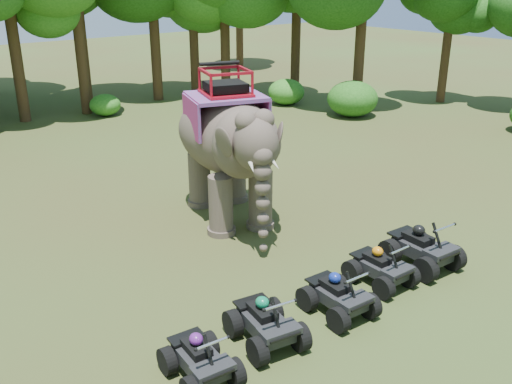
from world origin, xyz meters
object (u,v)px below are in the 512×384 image
atv_2 (339,290)px  atv_3 (381,262)px  atv_4 (423,242)px  atv_0 (200,353)px  elephant (228,144)px  atv_1 (266,317)px

atv_2 → atv_3: (1.80, 0.27, -0.01)m
atv_3 → atv_4: (1.57, -0.07, 0.10)m
atv_0 → atv_4: (7.06, 0.12, 0.11)m
elephant → atv_2: elephant is taller
atv_2 → atv_4: 3.37m
elephant → atv_2: 6.48m
elephant → atv_0: size_ratio=3.61×
atv_1 → atv_4: size_ratio=0.91×
atv_0 → atv_2: (3.70, -0.07, 0.02)m
atv_1 → atv_4: (5.35, 0.01, 0.06)m
atv_0 → atv_4: size_ratio=0.84×
elephant → atv_1: elephant is taller
atv_2 → atv_4: bearing=6.5°
atv_2 → atv_3: atv_2 is taller
elephant → atv_4: elephant is taller
atv_0 → elephant: bearing=55.3°
elephant → atv_2: bearing=-84.4°
atv_2 → atv_0: bearing=-178.0°
atv_0 → atv_4: 7.06m
elephant → atv_4: 6.45m
elephant → atv_4: (2.01, -5.89, -1.68)m
atv_0 → atv_2: 3.70m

